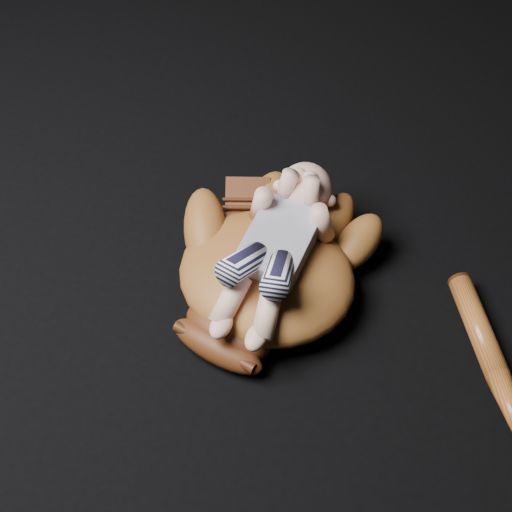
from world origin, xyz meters
name	(u,v)px	position (x,y,z in m)	size (l,w,h in m)	color
baseball_glove	(267,270)	(-0.18, 0.09, 0.07)	(0.39, 0.45, 0.14)	brown
newborn_baby	(273,249)	(-0.17, 0.09, 0.13)	(0.17, 0.38, 0.15)	#D8A18B
baseball_bat	(503,388)	(0.24, -0.04, 0.02)	(0.04, 0.45, 0.04)	#92491C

